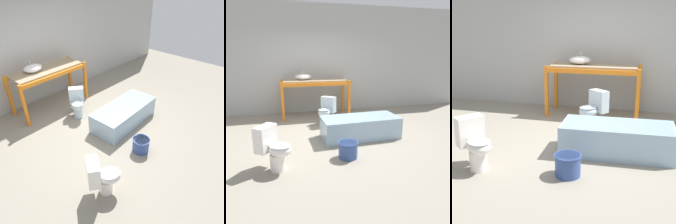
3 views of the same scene
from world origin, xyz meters
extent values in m
plane|color=gray|center=(0.00, 0.00, 0.00)|extent=(12.00, 12.00, 0.00)
cube|color=#ADADA8|center=(0.00, 2.27, 1.60)|extent=(10.80, 0.08, 3.20)
cube|color=orange|center=(-0.91, 1.34, 0.53)|extent=(0.07, 0.07, 1.06)
cube|color=orange|center=(0.93, 1.34, 0.53)|extent=(0.07, 0.07, 1.06)
cube|color=orange|center=(-0.91, 2.03, 0.53)|extent=(0.07, 0.07, 1.06)
cube|color=orange|center=(0.93, 2.03, 0.53)|extent=(0.07, 0.07, 1.06)
cube|color=orange|center=(0.01, 1.34, 0.98)|extent=(1.84, 0.06, 0.09)
cube|color=orange|center=(0.01, 2.03, 0.98)|extent=(1.84, 0.06, 0.09)
cube|color=#998466|center=(0.01, 1.68, 1.04)|extent=(1.77, 0.62, 0.04)
ellipsoid|color=white|center=(-0.30, 1.76, 1.14)|extent=(0.45, 0.36, 0.17)
cylinder|color=silver|center=(-0.30, 1.86, 1.27)|extent=(0.02, 0.02, 0.08)
cube|color=#99B7CC|center=(0.71, -0.25, 0.23)|extent=(1.68, 0.79, 0.46)
cube|color=#829CAD|center=(0.71, -0.25, 0.37)|extent=(1.59, 0.71, 0.19)
cylinder|color=white|center=(-1.01, -1.29, 0.13)|extent=(0.23, 0.23, 0.27)
ellipsoid|color=white|center=(-0.96, -1.32, 0.35)|extent=(0.47, 0.45, 0.20)
ellipsoid|color=beige|center=(-0.96, -1.32, 0.43)|extent=(0.45, 0.43, 0.03)
cube|color=white|center=(-1.17, -1.17, 0.51)|extent=(0.36, 0.40, 0.40)
cylinder|color=silver|center=(0.13, 0.76, 0.13)|extent=(0.23, 0.23, 0.27)
ellipsoid|color=silver|center=(0.09, 0.71, 0.35)|extent=(0.46, 0.47, 0.20)
ellipsoid|color=#9FAFB7|center=(0.09, 0.71, 0.43)|extent=(0.43, 0.45, 0.03)
cube|color=silver|center=(0.25, 0.91, 0.51)|extent=(0.40, 0.37, 0.40)
cylinder|color=#334C8C|center=(0.18, -1.13, 0.14)|extent=(0.33, 0.33, 0.29)
cylinder|color=#334C8C|center=(0.18, -1.13, 0.28)|extent=(0.35, 0.35, 0.02)
camera|label=1|loc=(-2.68, -2.93, 3.12)|focal=35.00mm
camera|label=2|loc=(-0.84, -4.51, 1.76)|focal=35.00mm
camera|label=3|loc=(1.08, -4.66, 1.90)|focal=50.00mm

